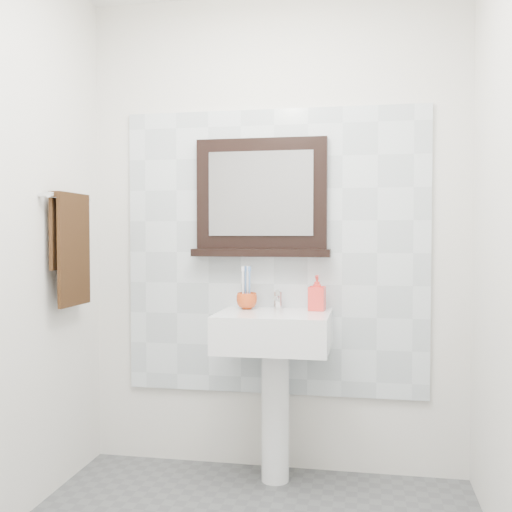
{
  "coord_description": "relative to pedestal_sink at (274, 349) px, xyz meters",
  "views": [
    {
      "loc": [
        0.48,
        -2.03,
        1.24
      ],
      "look_at": [
        0.0,
        0.55,
        1.15
      ],
      "focal_mm": 42.0,
      "sensor_mm": 36.0,
      "label": 1
    }
  ],
  "objects": [
    {
      "name": "toothbrushes",
      "position": [
        -0.16,
        0.11,
        0.31
      ],
      "size": [
        0.05,
        0.04,
        0.21
      ],
      "color": "white",
      "rests_on": "toothbrush_cup"
    },
    {
      "name": "pedestal_sink",
      "position": [
        0.0,
        0.0,
        0.0
      ],
      "size": [
        0.55,
        0.44,
        0.96
      ],
      "color": "white",
      "rests_on": "ground"
    },
    {
      "name": "toothbrush_cup",
      "position": [
        -0.16,
        0.11,
        0.23
      ],
      "size": [
        0.14,
        0.14,
        0.08
      ],
      "primitive_type": "imported",
      "rotation": [
        0.0,
        0.0,
        -0.41
      ],
      "color": "#C44317",
      "rests_on": "pedestal_sink"
    },
    {
      "name": "hand_towel",
      "position": [
        -0.97,
        -0.2,
        0.54
      ],
      "size": [
        0.06,
        0.3,
        0.55
      ],
      "color": "black",
      "rests_on": "towel_bar"
    },
    {
      "name": "soap_dispenser",
      "position": [
        0.2,
        0.11,
        0.27
      ],
      "size": [
        0.09,
        0.09,
        0.18
      ],
      "primitive_type": "imported",
      "rotation": [
        0.0,
        0.0,
        -0.08
      ],
      "color": "red",
      "rests_on": "pedestal_sink"
    },
    {
      "name": "splashback",
      "position": [
        -0.03,
        0.21,
        0.47
      ],
      "size": [
        1.6,
        0.02,
        1.5
      ],
      "primitive_type": "cube",
      "color": "silver",
      "rests_on": "back_wall"
    },
    {
      "name": "framed_mirror",
      "position": [
        -0.1,
        0.19,
        0.75
      ],
      "size": [
        0.73,
        0.11,
        0.62
      ],
      "color": "black",
      "rests_on": "back_wall"
    },
    {
      "name": "back_wall",
      "position": [
        -0.03,
        0.23,
        0.57
      ],
      "size": [
        2.0,
        0.01,
        2.5
      ],
      "primitive_type": "cube",
      "color": "silver",
      "rests_on": "ground"
    },
    {
      "name": "towel_bar",
      "position": [
        -0.98,
        -0.2,
        0.75
      ],
      "size": [
        0.07,
        0.4,
        0.03
      ],
      "color": "silver",
      "rests_on": "left_wall"
    },
    {
      "name": "front_wall",
      "position": [
        -0.03,
        -1.97,
        0.57
      ],
      "size": [
        2.0,
        0.01,
        2.5
      ],
      "primitive_type": "cube",
      "color": "silver",
      "rests_on": "ground"
    }
  ]
}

